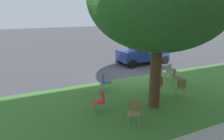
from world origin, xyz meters
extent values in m
plane|color=#424247|center=(0.00, 0.00, 0.00)|extent=(80.00, 80.00, 0.00)
cube|color=#3D752D|center=(0.00, 3.20, 0.00)|extent=(48.00, 6.00, 0.01)
cylinder|color=brown|center=(1.42, 3.99, 1.48)|extent=(0.44, 0.44, 2.97)
cube|color=brown|center=(-1.23, 2.44, 0.44)|extent=(0.55, 0.56, 0.04)
cube|color=brown|center=(-1.07, 2.35, 0.68)|extent=(0.27, 0.39, 0.40)
cylinder|color=gray|center=(-1.29, 2.68, 0.21)|extent=(0.02, 0.02, 0.42)
cylinder|color=gray|center=(-1.46, 2.36, 0.21)|extent=(0.02, 0.02, 0.42)
cylinder|color=gray|center=(-0.99, 2.52, 0.21)|extent=(0.02, 0.02, 0.42)
cylinder|color=gray|center=(-1.17, 2.20, 0.21)|extent=(0.02, 0.02, 0.42)
cube|color=olive|center=(2.99, 4.96, 0.44)|extent=(0.57, 0.56, 0.04)
cube|color=olive|center=(2.90, 4.81, 0.68)|extent=(0.38, 0.28, 0.40)
cylinder|color=gray|center=(3.24, 5.02, 0.21)|extent=(0.02, 0.02, 0.42)
cylinder|color=gray|center=(2.93, 5.20, 0.21)|extent=(0.02, 0.02, 0.42)
cylinder|color=gray|center=(3.06, 4.73, 0.21)|extent=(0.02, 0.02, 0.42)
cylinder|color=gray|center=(2.75, 4.91, 0.21)|extent=(0.02, 0.02, 0.42)
cube|color=olive|center=(-0.27, 3.70, 0.44)|extent=(0.57, 0.56, 0.04)
cube|color=olive|center=(-0.17, 3.85, 0.68)|extent=(0.38, 0.29, 0.40)
cylinder|color=gray|center=(-0.51, 3.65, 0.21)|extent=(0.02, 0.02, 0.42)
cylinder|color=gray|center=(-0.21, 3.46, 0.21)|extent=(0.02, 0.02, 0.42)
cylinder|color=gray|center=(-0.32, 3.94, 0.21)|extent=(0.02, 0.02, 0.42)
cylinder|color=gray|center=(-0.02, 3.74, 0.21)|extent=(0.02, 0.02, 0.42)
cube|color=brown|center=(0.57, 3.04, 0.44)|extent=(0.48, 0.50, 0.04)
cube|color=brown|center=(0.39, 3.00, 0.68)|extent=(0.17, 0.41, 0.40)
cylinder|color=gray|center=(0.77, 2.90, 0.21)|extent=(0.02, 0.02, 0.42)
cylinder|color=gray|center=(0.69, 3.25, 0.21)|extent=(0.02, 0.02, 0.42)
cylinder|color=gray|center=(0.44, 2.83, 0.21)|extent=(0.02, 0.02, 0.42)
cylinder|color=gray|center=(0.36, 3.18, 0.21)|extent=(0.02, 0.02, 0.42)
cube|color=#ADA393|center=(-1.40, 1.36, 0.44)|extent=(0.46, 0.44, 0.04)
cube|color=#ADA393|center=(-1.42, 1.54, 0.68)|extent=(0.41, 0.12, 0.40)
cylinder|color=gray|center=(-1.56, 1.18, 0.21)|extent=(0.02, 0.02, 0.42)
cylinder|color=gray|center=(-1.20, 1.21, 0.21)|extent=(0.02, 0.02, 0.42)
cylinder|color=gray|center=(-1.59, 1.52, 0.21)|extent=(0.02, 0.02, 0.42)
cylinder|color=gray|center=(-1.24, 1.55, 0.21)|extent=(0.02, 0.02, 0.42)
cube|color=#335184|center=(2.43, 1.48, 0.44)|extent=(0.45, 0.46, 0.04)
cube|color=#335184|center=(2.61, 1.46, 0.68)|extent=(0.13, 0.41, 0.40)
cylinder|color=gray|center=(2.28, 1.68, 0.21)|extent=(0.02, 0.02, 0.42)
cylinder|color=gray|center=(2.24, 1.32, 0.21)|extent=(0.02, 0.02, 0.42)
cylinder|color=gray|center=(2.62, 1.64, 0.21)|extent=(0.02, 0.02, 0.42)
cylinder|color=gray|center=(2.58, 1.28, 0.21)|extent=(0.02, 0.02, 0.42)
cube|color=#B7332D|center=(3.69, 3.50, 0.44)|extent=(0.44, 0.45, 0.04)
cube|color=#B7332D|center=(3.51, 3.51, 0.68)|extent=(0.12, 0.40, 0.40)
cylinder|color=gray|center=(3.85, 3.30, 0.21)|extent=(0.02, 0.02, 0.42)
cylinder|color=gray|center=(3.88, 3.66, 0.21)|extent=(0.02, 0.02, 0.42)
cylinder|color=gray|center=(3.51, 3.33, 0.21)|extent=(0.02, 0.02, 0.42)
cylinder|color=gray|center=(3.54, 3.69, 0.21)|extent=(0.02, 0.02, 0.42)
cube|color=navy|center=(-2.31, -2.34, 0.68)|extent=(3.70, 1.64, 0.76)
cube|color=#1E232B|center=(-2.46, -2.34, 1.33)|extent=(1.90, 1.44, 0.64)
cylinder|color=black|center=(-0.91, -1.47, 0.30)|extent=(0.60, 0.18, 0.60)
cylinder|color=black|center=(-0.91, -3.21, 0.30)|extent=(0.60, 0.18, 0.60)
cylinder|color=black|center=(-3.71, -1.47, 0.30)|extent=(0.60, 0.18, 0.60)
cylinder|color=black|center=(-3.71, -3.21, 0.30)|extent=(0.60, 0.18, 0.60)
camera|label=1|loc=(6.54, 10.50, 3.80)|focal=34.28mm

